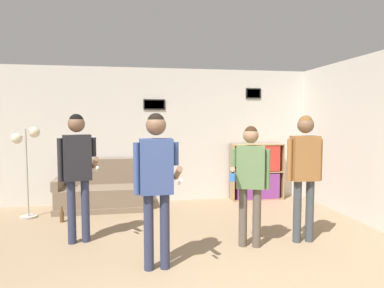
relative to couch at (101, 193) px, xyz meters
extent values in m
cube|color=beige|center=(1.21, 0.41, 1.05)|extent=(8.47, 0.06, 2.70)
cube|color=black|center=(1.03, 0.37, 1.67)|extent=(0.43, 0.02, 0.21)
cube|color=#B2B2BC|center=(1.03, 0.37, 1.67)|extent=(0.39, 0.01, 0.16)
cube|color=black|center=(3.11, 0.37, 1.92)|extent=(0.32, 0.02, 0.21)
cube|color=#B2B2BC|center=(3.11, 0.37, 1.92)|extent=(0.28, 0.01, 0.17)
cube|color=beige|center=(4.28, -1.78, 1.05)|extent=(0.06, 6.73, 2.70)
cube|color=#7A6651|center=(0.00, -0.06, -0.25)|extent=(1.62, 0.80, 0.10)
cube|color=#7A6651|center=(0.00, -0.06, -0.04)|extent=(1.56, 0.74, 0.32)
cube|color=#7A6651|center=(0.00, 0.27, 0.37)|extent=(1.56, 0.14, 0.49)
cube|color=#7A6651|center=(-0.75, -0.06, 0.21)|extent=(0.12, 0.74, 0.18)
cube|color=#7A6651|center=(0.75, -0.06, 0.21)|extent=(0.12, 0.74, 0.18)
cube|color=#A87F51|center=(2.61, 0.19, 0.28)|extent=(0.02, 0.30, 1.16)
cube|color=#A87F51|center=(3.68, 0.19, 0.28)|extent=(0.02, 0.30, 1.16)
cube|color=#A87F51|center=(3.15, 0.34, 0.28)|extent=(1.09, 0.01, 1.16)
cube|color=#A87F51|center=(3.15, 0.19, -0.29)|extent=(1.04, 0.30, 0.02)
cube|color=#A87F51|center=(3.15, 0.19, 0.85)|extent=(1.04, 0.30, 0.02)
cube|color=#A87F51|center=(3.15, 0.19, 0.28)|extent=(1.04, 0.30, 0.02)
cube|color=#7F3889|center=(3.15, 0.18, -0.01)|extent=(0.90, 0.26, 0.53)
cube|color=red|center=(3.15, 0.18, 0.57)|extent=(0.90, 0.26, 0.53)
cylinder|color=#ADA89E|center=(-1.18, -0.41, -0.28)|extent=(0.28, 0.28, 0.03)
cylinder|color=#ADA89E|center=(-1.18, -0.41, 0.48)|extent=(0.03, 0.03, 1.49)
cylinder|color=#ADA89E|center=(-1.11, -0.41, 1.19)|extent=(0.02, 0.16, 0.02)
sphere|color=beige|center=(-1.04, -0.41, 1.16)|extent=(0.18, 0.18, 0.18)
cylinder|color=#ADA89E|center=(-1.25, -0.41, 1.09)|extent=(0.02, 0.16, 0.02)
sphere|color=beige|center=(-1.32, -0.41, 1.06)|extent=(0.18, 0.18, 0.18)
cylinder|color=#2D334C|center=(-0.23, -1.81, 0.13)|extent=(0.11, 0.11, 0.86)
cylinder|color=#2D334C|center=(-0.05, -1.77, 0.13)|extent=(0.11, 0.11, 0.86)
cube|color=#232328|center=(-0.14, -1.79, 0.87)|extent=(0.40, 0.28, 0.61)
sphere|color=brown|center=(-0.14, -1.79, 1.32)|extent=(0.22, 0.22, 0.22)
sphere|color=black|center=(-0.14, -1.79, 1.36)|extent=(0.19, 0.19, 0.19)
cylinder|color=#232328|center=(0.07, -1.74, 1.01)|extent=(0.07, 0.07, 0.26)
cylinder|color=brown|center=(0.10, -1.88, 0.81)|extent=(0.13, 0.32, 0.19)
cylinder|color=white|center=(0.14, -2.02, 0.74)|extent=(0.06, 0.15, 0.09)
cylinder|color=#232328|center=(-0.35, -1.84, 0.85)|extent=(0.07, 0.07, 0.57)
cylinder|color=#2D334C|center=(0.76, -2.80, 0.13)|extent=(0.11, 0.11, 0.86)
cylinder|color=#2D334C|center=(0.94, -2.80, 0.13)|extent=(0.11, 0.11, 0.86)
cube|color=#384C84|center=(0.85, -2.80, 0.87)|extent=(0.37, 0.21, 0.61)
sphere|color=brown|center=(0.85, -2.80, 1.32)|extent=(0.22, 0.22, 0.22)
sphere|color=black|center=(0.85, -2.80, 1.36)|extent=(0.19, 0.19, 0.19)
cylinder|color=#384C84|center=(1.07, -2.79, 1.00)|extent=(0.07, 0.07, 0.26)
cylinder|color=brown|center=(1.07, -2.94, 0.81)|extent=(0.07, 0.31, 0.19)
cylinder|color=white|center=(1.08, -3.08, 0.74)|extent=(0.04, 0.14, 0.09)
cylinder|color=#384C84|center=(0.64, -2.81, 0.85)|extent=(0.07, 0.07, 0.57)
cylinder|color=brown|center=(2.02, -2.29, 0.09)|extent=(0.11, 0.11, 0.78)
cylinder|color=brown|center=(2.19, -2.35, 0.09)|extent=(0.11, 0.11, 0.78)
cube|color=#5B7A4C|center=(2.11, -2.32, 0.76)|extent=(0.41, 0.31, 0.55)
sphere|color=#997051|center=(2.11, -2.32, 1.17)|extent=(0.20, 0.20, 0.20)
sphere|color=#382314|center=(2.11, -2.32, 1.21)|extent=(0.17, 0.17, 0.17)
cylinder|color=#5B7A4C|center=(2.31, -2.40, 0.74)|extent=(0.07, 0.07, 0.52)
cylinder|color=#5B7A4C|center=(1.91, -2.25, 0.88)|extent=(0.07, 0.07, 0.23)
cylinder|color=#997051|center=(1.86, -2.37, 0.71)|extent=(0.16, 0.29, 0.18)
cylinder|color=blue|center=(1.82, -2.49, 0.66)|extent=(0.08, 0.08, 0.10)
cylinder|color=#3D4247|center=(2.80, -2.28, 0.13)|extent=(0.11, 0.11, 0.85)
cylinder|color=#3D4247|center=(2.98, -2.28, 0.13)|extent=(0.11, 0.11, 0.85)
cube|color=#936033|center=(2.89, -2.28, 0.86)|extent=(0.37, 0.21, 0.60)
sphere|color=brown|center=(2.89, -2.28, 1.31)|extent=(0.22, 0.22, 0.22)
sphere|color=brown|center=(2.89, -2.28, 1.34)|extent=(0.19, 0.19, 0.19)
cylinder|color=#936033|center=(3.11, -2.29, 0.84)|extent=(0.07, 0.07, 0.57)
cylinder|color=#936033|center=(2.68, -2.27, 0.84)|extent=(0.07, 0.07, 0.57)
cylinder|color=brown|center=(-0.56, -0.78, -0.21)|extent=(0.07, 0.07, 0.18)
cylinder|color=brown|center=(-0.56, -0.78, -0.08)|extent=(0.03, 0.03, 0.08)
camera|label=1|loc=(0.61, -6.54, 1.39)|focal=32.00mm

